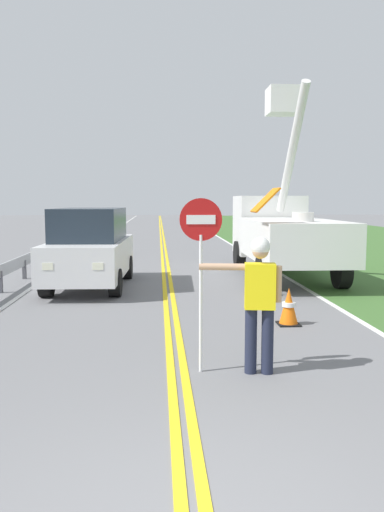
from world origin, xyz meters
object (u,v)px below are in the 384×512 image
object	(u,v)px
flagger_worker	(259,296)
traffic_cone_mid	(263,282)
oncoming_suv_nearest	(90,247)
traffic_cone_lead	(289,307)
stop_sign_paddle	(201,246)
utility_bucket_truck	(281,229)

from	to	relation	value
flagger_worker	traffic_cone_mid	world-z (taller)	flagger_worker
oncoming_suv_nearest	traffic_cone_lead	size ratio (longest dim) A/B	6.67
stop_sign_paddle	traffic_cone_lead	distance (m)	3.38
flagger_worker	utility_bucket_truck	bearing A→B (deg)	74.45
flagger_worker	traffic_cone_lead	size ratio (longest dim) A/B	2.61
traffic_cone_lead	stop_sign_paddle	bearing A→B (deg)	-126.79
flagger_worker	utility_bucket_truck	xyz separation A→B (m)	(2.47, 8.89, 0.38)
flagger_worker	traffic_cone_mid	distance (m)	5.58
stop_sign_paddle	flagger_worker	bearing A→B (deg)	-8.24
flagger_worker	utility_bucket_truck	size ratio (longest dim) A/B	0.27
stop_sign_paddle	utility_bucket_truck	distance (m)	9.36
stop_sign_paddle	traffic_cone_mid	distance (m)	5.81
utility_bucket_truck	traffic_cone_mid	distance (m)	3.86
stop_sign_paddle	oncoming_suv_nearest	distance (m)	7.34
oncoming_suv_nearest	traffic_cone_lead	xyz separation A→B (m)	(4.21, -4.45, -0.72)
flagger_worker	traffic_cone_mid	size ratio (longest dim) A/B	2.61
oncoming_suv_nearest	traffic_cone_mid	bearing A→B (deg)	-20.64
oncoming_suv_nearest	traffic_cone_mid	size ratio (longest dim) A/B	6.67
stop_sign_paddle	traffic_cone_lead	world-z (taller)	stop_sign_paddle
flagger_worker	oncoming_suv_nearest	xyz separation A→B (m)	(-3.12, 7.03, 0.01)
flagger_worker	stop_sign_paddle	bearing A→B (deg)	171.76
stop_sign_paddle	utility_bucket_truck	world-z (taller)	utility_bucket_truck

